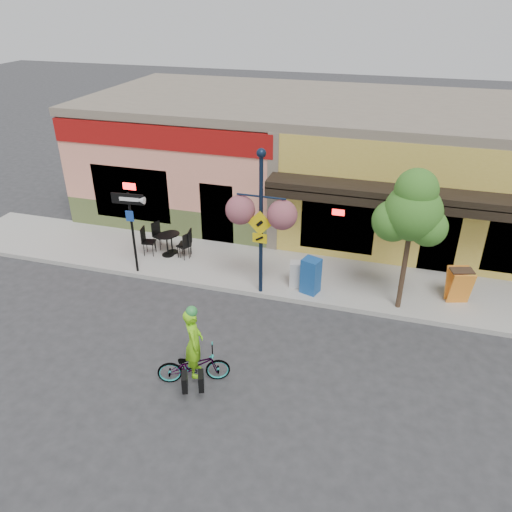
% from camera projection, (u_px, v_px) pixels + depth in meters
% --- Properties ---
extents(ground, '(90.00, 90.00, 0.00)m').
position_uv_depth(ground, '(275.00, 310.00, 14.35)').
color(ground, '#2D2D30').
rests_on(ground, ground).
extents(sidewalk, '(24.00, 3.00, 0.15)m').
position_uv_depth(sidewalk, '(291.00, 274.00, 16.00)').
color(sidewalk, '#9E9B93').
rests_on(sidewalk, ground).
extents(curb, '(24.00, 0.12, 0.15)m').
position_uv_depth(curb, '(280.00, 298.00, 14.77)').
color(curb, '#A8A59E').
rests_on(curb, ground).
extents(building, '(18.20, 8.20, 4.50)m').
position_uv_depth(building, '(324.00, 158.00, 19.61)').
color(building, '#F09377').
rests_on(building, ground).
extents(bicycle, '(1.79, 1.18, 0.89)m').
position_uv_depth(bicycle, '(194.00, 365.00, 11.58)').
color(bicycle, maroon).
rests_on(bicycle, ground).
extents(cyclist_rider, '(0.62, 0.74, 1.74)m').
position_uv_depth(cyclist_rider, '(195.00, 351.00, 11.36)').
color(cyclist_rider, '#80DF17').
rests_on(cyclist_rider, ground).
extents(lamp_post, '(1.40, 0.58, 4.37)m').
position_uv_depth(lamp_post, '(261.00, 225.00, 13.94)').
color(lamp_post, '#101D33').
rests_on(lamp_post, sidewalk).
extents(one_way_sign, '(1.04, 0.31, 2.67)m').
position_uv_depth(one_way_sign, '(133.00, 233.00, 15.40)').
color(one_way_sign, black).
rests_on(one_way_sign, sidewalk).
extents(cafe_set_left, '(1.74, 1.31, 0.94)m').
position_uv_depth(cafe_set_left, '(171.00, 240.00, 16.92)').
color(cafe_set_left, black).
rests_on(cafe_set_left, sidewalk).
extents(cafe_set_right, '(1.77, 1.10, 0.99)m').
position_uv_depth(cafe_set_right, '(167.00, 242.00, 16.74)').
color(cafe_set_right, black).
rests_on(cafe_set_right, sidewalk).
extents(newspaper_box_blue, '(0.61, 0.57, 1.10)m').
position_uv_depth(newspaper_box_blue, '(311.00, 276.00, 14.68)').
color(newspaper_box_blue, '#194C97').
rests_on(newspaper_box_blue, sidewalk).
extents(newspaper_box_grey, '(0.43, 0.41, 0.81)m').
position_uv_depth(newspaper_box_grey, '(296.00, 274.00, 15.06)').
color(newspaper_box_grey, '#B9B9B9').
rests_on(newspaper_box_grey, sidewalk).
extents(street_tree, '(1.95, 1.95, 4.14)m').
position_uv_depth(street_tree, '(408.00, 242.00, 13.26)').
color(street_tree, '#3D7A26').
rests_on(street_tree, sidewalk).
extents(sandwich_board, '(0.73, 0.62, 1.04)m').
position_uv_depth(sandwich_board, '(461.00, 289.00, 14.09)').
color(sandwich_board, orange).
rests_on(sandwich_board, sidewalk).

